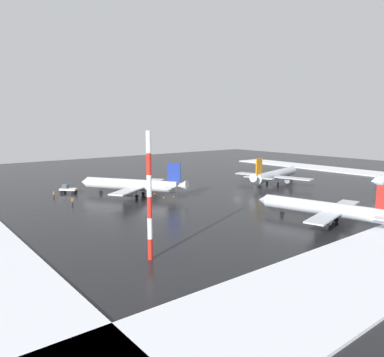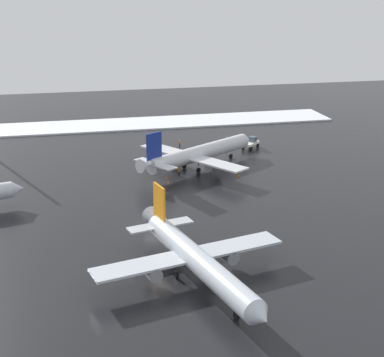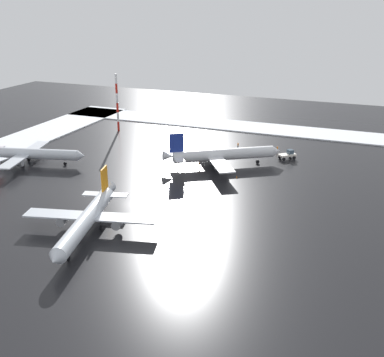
{
  "view_description": "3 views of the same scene",
  "coord_description": "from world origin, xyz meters",
  "px_view_note": "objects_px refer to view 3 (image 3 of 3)",
  "views": [
    {
      "loc": [
        -75.0,
        -73.34,
        19.73
      ],
      "look_at": [
        -14.46,
        2.56,
        4.96
      ],
      "focal_mm": 35.0,
      "sensor_mm": 36.0,
      "label": 1
    },
    {
      "loc": [
        82.43,
        -12.22,
        34.84
      ],
      "look_at": [
        -9.48,
        8.28,
        3.6
      ],
      "focal_mm": 55.0,
      "sensor_mm": 36.0,
      "label": 2
    },
    {
      "loc": [
        86.35,
        49.24,
        40.77
      ],
      "look_at": [
        -9.68,
        11.56,
        2.02
      ],
      "focal_mm": 45.0,
      "sensor_mm": 36.0,
      "label": 3
    }
  ],
  "objects_px": {
    "pushback_tug": "(288,154)",
    "antenna_mast": "(117,103)",
    "airplane_distant_tail": "(221,155)",
    "traffic_cone_wingtip_side": "(188,167)",
    "traffic_cone_near_nose": "(237,177)",
    "airplane_parked_starboard": "(31,154)",
    "traffic_cone_mid_line": "(183,171)",
    "airplane_foreground_jet": "(87,219)",
    "ground_crew_beside_wing": "(277,149)",
    "ground_crew_mid_apron": "(199,165)",
    "ground_crew_near_tug": "(238,145)"
  },
  "relations": [
    {
      "from": "airplane_foreground_jet",
      "to": "ground_crew_beside_wing",
      "type": "xyz_separation_m",
      "value": [
        -62.84,
        21.8,
        -2.02
      ]
    },
    {
      "from": "airplane_distant_tail",
      "to": "ground_crew_near_tug",
      "type": "height_order",
      "value": "airplane_distant_tail"
    },
    {
      "from": "airplane_distant_tail",
      "to": "traffic_cone_near_nose",
      "type": "bearing_deg",
      "value": -81.02
    },
    {
      "from": "airplane_parked_starboard",
      "to": "pushback_tug",
      "type": "bearing_deg",
      "value": 10.95
    },
    {
      "from": "ground_crew_near_tug",
      "to": "antenna_mast",
      "type": "distance_m",
      "value": 43.03
    },
    {
      "from": "airplane_parked_starboard",
      "to": "ground_crew_beside_wing",
      "type": "xyz_separation_m",
      "value": [
        -33.85,
        57.77,
        -1.83
      ]
    },
    {
      "from": "traffic_cone_near_nose",
      "to": "traffic_cone_mid_line",
      "type": "xyz_separation_m",
      "value": [
        0.83,
        -13.8,
        0.0
      ]
    },
    {
      "from": "airplane_distant_tail",
      "to": "ground_crew_near_tug",
      "type": "distance_m",
      "value": 16.94
    },
    {
      "from": "airplane_distant_tail",
      "to": "airplane_foreground_jet",
      "type": "relative_size",
      "value": 0.92
    },
    {
      "from": "airplane_distant_tail",
      "to": "ground_crew_mid_apron",
      "type": "height_order",
      "value": "airplane_distant_tail"
    },
    {
      "from": "pushback_tug",
      "to": "traffic_cone_near_nose",
      "type": "xyz_separation_m",
      "value": [
        19.21,
        -8.71,
        -1.01
      ]
    },
    {
      "from": "ground_crew_beside_wing",
      "to": "ground_crew_near_tug",
      "type": "bearing_deg",
      "value": -48.03
    },
    {
      "from": "airplane_foreground_jet",
      "to": "traffic_cone_wingtip_side",
      "type": "height_order",
      "value": "airplane_foreground_jet"
    },
    {
      "from": "antenna_mast",
      "to": "traffic_cone_near_nose",
      "type": "distance_m",
      "value": 56.98
    },
    {
      "from": "ground_crew_beside_wing",
      "to": "ground_crew_near_tug",
      "type": "xyz_separation_m",
      "value": [
        0.63,
        -11.31,
        0.0
      ]
    },
    {
      "from": "airplane_parked_starboard",
      "to": "traffic_cone_mid_line",
      "type": "height_order",
      "value": "airplane_parked_starboard"
    },
    {
      "from": "antenna_mast",
      "to": "traffic_cone_wingtip_side",
      "type": "xyz_separation_m",
      "value": [
        26.32,
        35.14,
        -8.99
      ]
    },
    {
      "from": "airplane_parked_starboard",
      "to": "traffic_cone_near_nose",
      "type": "xyz_separation_m",
      "value": [
        -9.45,
        53.08,
        -2.53
      ]
    },
    {
      "from": "airplane_foreground_jet",
      "to": "traffic_cone_mid_line",
      "type": "relative_size",
      "value": 54.82
    },
    {
      "from": "ground_crew_near_tug",
      "to": "traffic_cone_near_nose",
      "type": "xyz_separation_m",
      "value": [
        23.76,
        6.62,
        -0.7
      ]
    },
    {
      "from": "airplane_foreground_jet",
      "to": "traffic_cone_near_nose",
      "type": "xyz_separation_m",
      "value": [
        -38.44,
        17.11,
        -2.72
      ]
    },
    {
      "from": "traffic_cone_near_nose",
      "to": "ground_crew_mid_apron",
      "type": "bearing_deg",
      "value": -106.38
    },
    {
      "from": "airplane_distant_tail",
      "to": "traffic_cone_wingtip_side",
      "type": "bearing_deg",
      "value": -178.8
    },
    {
      "from": "airplane_distant_tail",
      "to": "traffic_cone_mid_line",
      "type": "relative_size",
      "value": 50.33
    },
    {
      "from": "airplane_parked_starboard",
      "to": "traffic_cone_mid_line",
      "type": "relative_size",
      "value": 51.27
    },
    {
      "from": "airplane_parked_starboard",
      "to": "traffic_cone_wingtip_side",
      "type": "relative_size",
      "value": 51.27
    },
    {
      "from": "airplane_parked_starboard",
      "to": "antenna_mast",
      "type": "relative_size",
      "value": 1.52
    },
    {
      "from": "traffic_cone_mid_line",
      "to": "traffic_cone_wingtip_side",
      "type": "height_order",
      "value": "same"
    },
    {
      "from": "traffic_cone_wingtip_side",
      "to": "traffic_cone_mid_line",
      "type": "bearing_deg",
      "value": -6.76
    },
    {
      "from": "pushback_tug",
      "to": "airplane_foreground_jet",
      "type": "bearing_deg",
      "value": -157.96
    },
    {
      "from": "ground_crew_mid_apron",
      "to": "ground_crew_near_tug",
      "type": "distance_m",
      "value": 21.0
    },
    {
      "from": "ground_crew_beside_wing",
      "to": "ground_crew_near_tug",
      "type": "relative_size",
      "value": 1.0
    },
    {
      "from": "airplane_parked_starboard",
      "to": "traffic_cone_mid_line",
      "type": "distance_m",
      "value": 40.29
    },
    {
      "from": "airplane_foreground_jet",
      "to": "pushback_tug",
      "type": "xyz_separation_m",
      "value": [
        -57.65,
        25.82,
        -1.71
      ]
    },
    {
      "from": "antenna_mast",
      "to": "airplane_distant_tail",
      "type": "bearing_deg",
      "value": 63.13
    },
    {
      "from": "airplane_distant_tail",
      "to": "ground_crew_mid_apron",
      "type": "relative_size",
      "value": 16.19
    },
    {
      "from": "pushback_tug",
      "to": "ground_crew_near_tug",
      "type": "xyz_separation_m",
      "value": [
        -4.55,
        -15.33,
        -0.31
      ]
    },
    {
      "from": "airplane_foreground_jet",
      "to": "pushback_tug",
      "type": "distance_m",
      "value": 63.19
    },
    {
      "from": "ground_crew_near_tug",
      "to": "antenna_mast",
      "type": "relative_size",
      "value": 0.09
    },
    {
      "from": "pushback_tug",
      "to": "traffic_cone_mid_line",
      "type": "relative_size",
      "value": 8.8
    },
    {
      "from": "pushback_tug",
      "to": "traffic_cone_near_nose",
      "type": "bearing_deg",
      "value": -158.22
    },
    {
      "from": "pushback_tug",
      "to": "ground_crew_mid_apron",
      "type": "xyz_separation_m",
      "value": [
        15.99,
        -19.66,
        -0.31
      ]
    },
    {
      "from": "pushback_tug",
      "to": "ground_crew_mid_apron",
      "type": "bearing_deg",
      "value": 175.3
    },
    {
      "from": "traffic_cone_near_nose",
      "to": "traffic_cone_wingtip_side",
      "type": "height_order",
      "value": "same"
    },
    {
      "from": "airplane_foreground_jet",
      "to": "antenna_mast",
      "type": "xyz_separation_m",
      "value": [
        -66.81,
        -31.49,
        6.27
      ]
    },
    {
      "from": "airplane_distant_tail",
      "to": "antenna_mast",
      "type": "relative_size",
      "value": 1.49
    },
    {
      "from": "pushback_tug",
      "to": "antenna_mast",
      "type": "distance_m",
      "value": 58.58
    },
    {
      "from": "airplane_parked_starboard",
      "to": "pushback_tug",
      "type": "relative_size",
      "value": 5.82
    },
    {
      "from": "ground_crew_beside_wing",
      "to": "antenna_mast",
      "type": "distance_m",
      "value": 54.07
    },
    {
      "from": "airplane_parked_starboard",
      "to": "antenna_mast",
      "type": "height_order",
      "value": "antenna_mast"
    }
  ]
}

